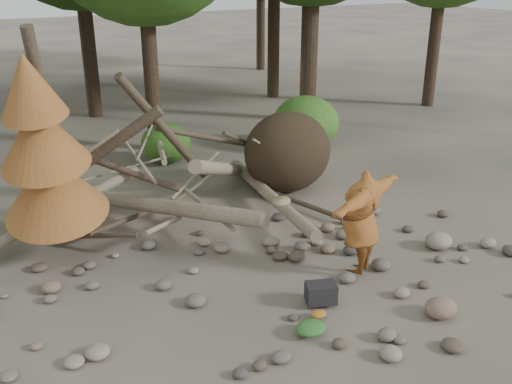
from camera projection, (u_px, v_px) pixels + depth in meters
ground at (295, 299)px, 9.56m from camera, size 120.00×120.00×0.00m
deadfall_pile at (268, 158)px, 13.56m from camera, size 8.55×5.24×3.30m
dead_conifer at (45, 154)px, 10.06m from camera, size 2.06×2.16×4.35m
bush_mid at (166, 143)px, 16.01m from camera, size 1.40×1.40×1.12m
bush_right at (306, 122)px, 17.22m from camera, size 2.00×2.00×1.60m
frisbee_thrower at (361, 222)px, 9.95m from camera, size 2.88×1.54×1.93m
backpack at (321, 296)px, 9.35m from camera, size 0.58×0.49×0.33m
cloth_green at (311, 331)px, 8.59m from camera, size 0.48×0.40×0.18m
cloth_orange at (318, 317)px, 9.00m from camera, size 0.26×0.22×0.10m
boulder_front_right at (441, 308)px, 9.04m from camera, size 0.52×0.47×0.31m
boulder_mid_right at (439, 241)px, 11.23m from camera, size 0.55×0.49×0.33m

